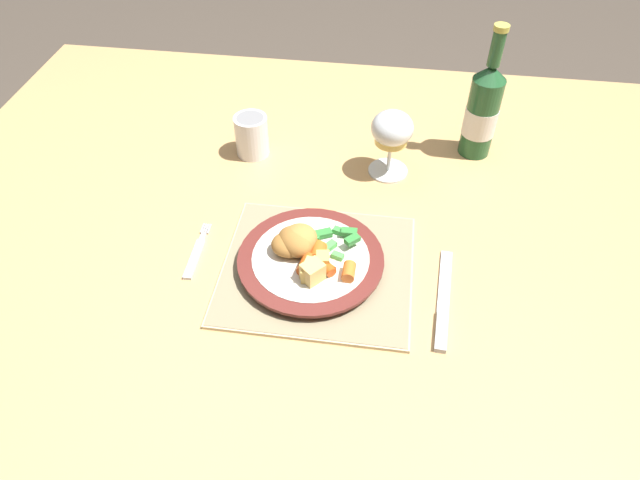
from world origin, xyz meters
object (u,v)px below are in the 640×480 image
dining_table (334,240)px  bottle (482,111)px  dinner_plate (311,261)px  fork (196,254)px  table_knife (443,307)px  drinking_cup (252,135)px  wine_glass (392,132)px

dining_table → bottle: 0.38m
dinner_plate → fork: bearing=-180.0°
table_knife → drinking_cup: drinking_cup is taller
wine_glass → fork: bearing=-138.1°
dining_table → dinner_plate: bearing=-99.0°
wine_glass → bottle: 0.19m
wine_glass → bottle: size_ratio=0.50×
dinner_plate → wine_glass: bearing=68.0°
dinner_plate → bottle: (0.28, 0.36, 0.08)m
dinner_plate → drinking_cup: size_ratio=2.86×
wine_glass → bottle: (0.17, 0.09, 0.00)m
dining_table → drinking_cup: (-0.18, 0.16, 0.11)m
fork → table_knife: (0.40, -0.05, 0.00)m
dining_table → bottle: (0.25, 0.22, 0.17)m
dinner_plate → drinking_cup: 0.34m
fork → wine_glass: size_ratio=0.97×
wine_glass → drinking_cup: wine_glass is taller
fork → wine_glass: bearing=41.9°
fork → bottle: (0.47, 0.36, 0.09)m
dining_table → dinner_plate: (-0.02, -0.14, 0.09)m
dining_table → drinking_cup: size_ratio=18.89×
dining_table → dinner_plate: 0.16m
fork → bottle: 0.60m
dinner_plate → bottle: 0.46m
dinner_plate → wine_glass: wine_glass is taller
dining_table → drinking_cup: 0.27m
dinner_plate → bottle: bearing=52.5°
drinking_cup → fork: bearing=-95.9°
fork → drinking_cup: 0.30m
table_knife → drinking_cup: bearing=137.1°
fork → wine_glass: 0.41m
drinking_cup → wine_glass: bearing=-4.7°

